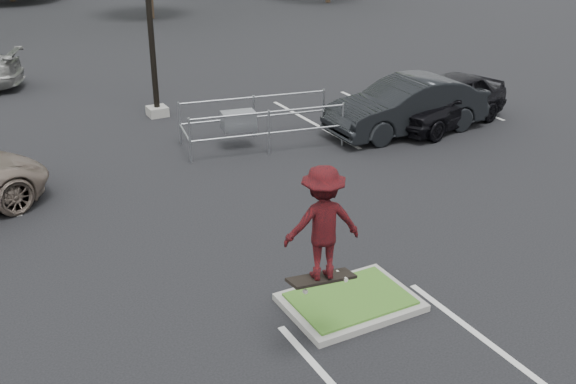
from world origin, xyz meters
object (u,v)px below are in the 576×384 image
skateboarder (323,224)px  car_r_black (446,100)px  car_r_charc (407,106)px  cart_corral (244,120)px

skateboarder → car_r_black: 12.29m
car_r_charc → car_r_black: (1.50, 0.00, -0.03)m
skateboarder → car_r_black: skateboarder is taller
skateboarder → car_r_black: size_ratio=0.41×
skateboarder → car_r_charc: bearing=-121.4°
car_r_charc → car_r_black: bearing=90.8°
skateboarder → cart_corral: bearing=-95.4°
cart_corral → car_r_black: bearing=0.1°
car_r_charc → cart_corral: bearing=-102.1°
skateboarder → car_r_charc: 11.20m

